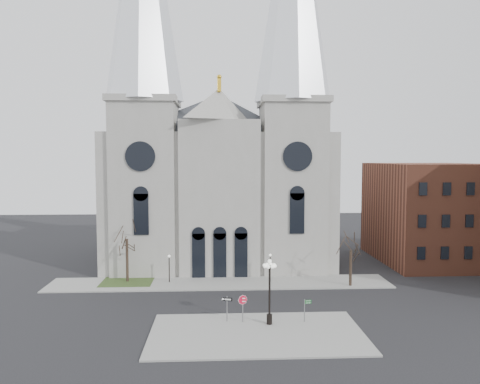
{
  "coord_description": "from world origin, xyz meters",
  "views": [
    {
      "loc": [
        -0.26,
        -43.22,
        14.87
      ],
      "look_at": [
        2.21,
        8.0,
        11.07
      ],
      "focal_mm": 35.0,
      "sensor_mm": 36.0,
      "label": 1
    }
  ],
  "objects_px": {
    "globe_lamp": "(270,284)",
    "street_name_sign": "(305,308)",
    "one_way_sign": "(227,304)",
    "stop_sign": "(243,303)"
  },
  "relations": [
    {
      "from": "globe_lamp",
      "to": "one_way_sign",
      "type": "height_order",
      "value": "globe_lamp"
    },
    {
      "from": "globe_lamp",
      "to": "street_name_sign",
      "type": "height_order",
      "value": "globe_lamp"
    },
    {
      "from": "globe_lamp",
      "to": "street_name_sign",
      "type": "relative_size",
      "value": 2.81
    },
    {
      "from": "globe_lamp",
      "to": "one_way_sign",
      "type": "relative_size",
      "value": 2.57
    },
    {
      "from": "stop_sign",
      "to": "one_way_sign",
      "type": "xyz_separation_m",
      "value": [
        -1.41,
        0.28,
        -0.23
      ]
    },
    {
      "from": "globe_lamp",
      "to": "stop_sign",
      "type": "bearing_deg",
      "value": 163.15
    },
    {
      "from": "globe_lamp",
      "to": "one_way_sign",
      "type": "distance_m",
      "value": 4.41
    },
    {
      "from": "one_way_sign",
      "to": "street_name_sign",
      "type": "height_order",
      "value": "one_way_sign"
    },
    {
      "from": "stop_sign",
      "to": "globe_lamp",
      "type": "bearing_deg",
      "value": -14.75
    },
    {
      "from": "stop_sign",
      "to": "globe_lamp",
      "type": "xyz_separation_m",
      "value": [
        2.33,
        -0.7,
        1.9
      ]
    }
  ]
}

